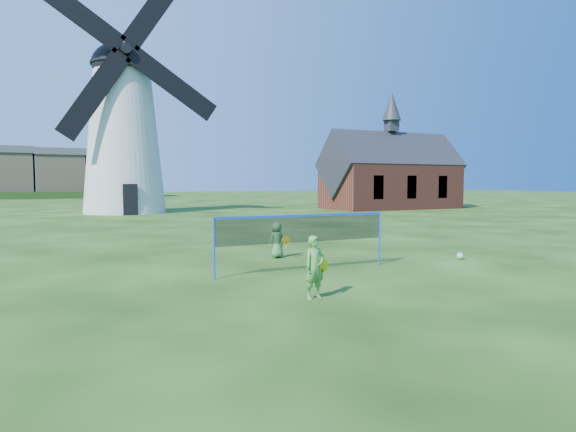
% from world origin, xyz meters
% --- Properties ---
extents(ground, '(220.00, 220.00, 0.00)m').
position_xyz_m(ground, '(0.00, 0.00, 0.00)').
color(ground, black).
rests_on(ground, ground).
extents(windmill, '(13.56, 6.23, 18.80)m').
position_xyz_m(windmill, '(-0.61, 28.63, 6.55)').
color(windmill, silver).
rests_on(windmill, ground).
extents(chapel, '(12.44, 6.03, 10.52)m').
position_xyz_m(chapel, '(22.10, 24.88, 2.96)').
color(chapel, brown).
rests_on(chapel, ground).
extents(badminton_net, '(5.05, 0.05, 1.55)m').
position_xyz_m(badminton_net, '(0.53, 0.21, 1.14)').
color(badminton_net, blue).
rests_on(badminton_net, ground).
extents(player_girl, '(0.68, 0.39, 1.32)m').
position_xyz_m(player_girl, '(-0.69, -2.67, 0.66)').
color(player_girl, '#4B9C3E').
rests_on(player_girl, ground).
extents(player_boy, '(0.67, 0.47, 1.14)m').
position_xyz_m(player_boy, '(0.84, 2.68, 0.57)').
color(player_boy, '#468F45').
rests_on(player_boy, ground).
extents(play_ball, '(0.22, 0.22, 0.22)m').
position_xyz_m(play_ball, '(5.90, -0.08, 0.11)').
color(play_ball, green).
rests_on(play_ball, ground).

